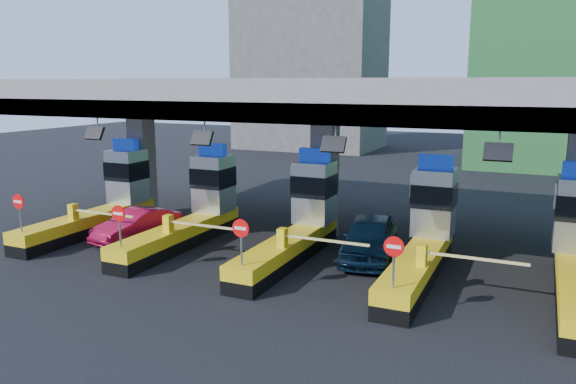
% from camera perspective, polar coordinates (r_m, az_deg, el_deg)
% --- Properties ---
extents(ground, '(120.00, 120.00, 0.00)m').
position_cam_1_polar(ground, '(22.76, 0.97, -6.47)').
color(ground, black).
rests_on(ground, ground).
extents(toll_canopy, '(28.00, 12.09, 7.00)m').
position_cam_1_polar(toll_canopy, '(24.38, 3.74, 9.33)').
color(toll_canopy, slate).
rests_on(toll_canopy, ground).
extents(toll_lane_far_left, '(4.43, 8.00, 4.16)m').
position_cam_1_polar(toll_lane_far_left, '(28.00, -17.91, -0.73)').
color(toll_lane_far_left, black).
rests_on(toll_lane_far_left, ground).
extents(toll_lane_left, '(4.43, 8.00, 4.16)m').
position_cam_1_polar(toll_lane_left, '(24.96, -9.36, -1.72)').
color(toll_lane_left, black).
rests_on(toll_lane_left, ground).
extents(toll_lane_center, '(4.43, 8.00, 4.16)m').
position_cam_1_polar(toll_lane_center, '(22.63, 1.27, -2.90)').
color(toll_lane_center, black).
rests_on(toll_lane_center, ground).
extents(toll_lane_right, '(4.43, 8.00, 4.16)m').
position_cam_1_polar(toll_lane_right, '(21.24, 13.81, -4.16)').
color(toll_lane_right, black).
rests_on(toll_lane_right, ground).
extents(bg_building_concrete, '(14.00, 10.00, 18.00)m').
position_cam_1_polar(bg_building_concrete, '(60.36, 2.40, 13.08)').
color(bg_building_concrete, '#4C4C49').
rests_on(bg_building_concrete, ground).
extents(van, '(2.83, 5.26, 1.70)m').
position_cam_1_polar(van, '(22.38, 8.29, -4.63)').
color(van, black).
rests_on(van, ground).
extents(red_car, '(2.20, 4.38, 1.38)m').
position_cam_1_polar(red_car, '(25.62, -15.08, -3.26)').
color(red_car, maroon).
rests_on(red_car, ground).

